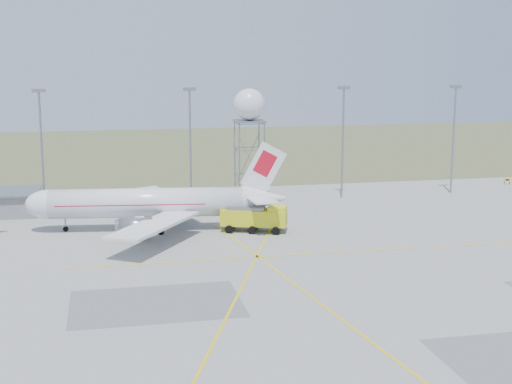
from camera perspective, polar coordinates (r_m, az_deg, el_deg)
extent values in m
plane|color=#A3A49E|center=(67.67, 10.53, -11.77)|extent=(400.00, 400.00, 0.00)
cube|color=#4C5D33|center=(200.69, -4.93, 3.39)|extent=(400.00, 120.00, 0.03)
cylinder|color=gray|center=(124.92, -16.74, 3.09)|extent=(0.36, 0.36, 20.00)
cube|color=gray|center=(124.05, -17.00, 7.77)|extent=(2.20, 0.50, 0.60)
cylinder|color=gray|center=(125.36, -5.27, 3.53)|extent=(0.36, 0.36, 20.00)
cube|color=gray|center=(124.49, -5.35, 8.19)|extent=(2.20, 0.50, 0.60)
cylinder|color=gray|center=(131.61, 6.95, 3.84)|extent=(0.36, 0.36, 20.00)
cube|color=gray|center=(130.79, 7.05, 8.28)|extent=(2.20, 0.50, 0.60)
cylinder|color=gray|center=(140.30, 15.50, 3.96)|extent=(0.36, 0.36, 20.00)
cube|color=gray|center=(139.53, 15.71, 8.12)|extent=(2.20, 0.50, 0.60)
cylinder|color=black|center=(154.15, 19.25, 0.72)|extent=(0.10, 0.10, 0.80)
cylinder|color=black|center=(154.78, 19.63, 0.74)|extent=(0.10, 0.10, 0.80)
cube|color=yellow|center=(154.37, 19.45, 0.93)|extent=(1.60, 0.15, 0.50)
cube|color=black|center=(154.31, 19.47, 0.93)|extent=(0.80, 0.03, 0.30)
cylinder|color=silver|center=(107.98, -8.75, -0.85)|extent=(28.94, 8.06, 4.40)
ellipsoid|color=silver|center=(109.95, -16.20, -0.95)|extent=(7.55, 5.28, 4.40)
cube|color=black|center=(110.10, -16.90, -0.62)|extent=(1.97, 2.62, 1.07)
cone|color=silver|center=(108.07, 0.60, -0.54)|extent=(7.12, 5.22, 4.40)
cube|color=silver|center=(107.25, 0.60, 1.88)|extent=(7.03, 1.24, 8.28)
cube|color=red|center=(107.16, 0.72, 2.29)|extent=(3.81, 0.86, 4.25)
cube|color=silver|center=(111.36, 0.15, 0.09)|extent=(4.27, 6.46, 0.20)
cube|color=silver|center=(104.47, 0.48, -0.63)|extent=(4.27, 6.46, 0.20)
cube|color=silver|center=(117.79, -7.60, -0.40)|extent=(10.62, 18.37, 0.40)
cube|color=silver|center=(98.45, -8.17, -2.63)|extent=(14.11, 17.61, 0.40)
cylinder|color=slate|center=(114.72, -9.05, -1.24)|extent=(4.91, 3.11, 2.53)
cylinder|color=slate|center=(102.31, -9.58, -2.73)|extent=(4.91, 3.11, 2.53)
cube|color=red|center=(108.14, -9.91, -0.81)|extent=(22.40, 7.25, 0.13)
cylinder|color=black|center=(110.32, -14.98, -2.81)|extent=(0.86, 0.86, 0.99)
cube|color=black|center=(108.64, -7.53, -2.74)|extent=(1.94, 6.69, 0.99)
cylinder|color=gray|center=(108.53, -7.54, -2.49)|extent=(0.30, 0.30, 1.98)
cylinder|color=gray|center=(124.37, -1.34, 2.25)|extent=(0.27, 0.27, 14.55)
cylinder|color=gray|center=(125.27, 0.68, 2.31)|extent=(0.27, 0.27, 14.55)
cylinder|color=gray|center=(129.60, 0.24, 2.60)|extent=(0.27, 0.27, 14.55)
cylinder|color=gray|center=(128.73, -1.71, 2.54)|extent=(0.27, 0.27, 14.55)
cube|color=gray|center=(126.12, -0.54, 5.70)|extent=(5.08, 5.08, 0.28)
sphere|color=silver|center=(125.90, -0.54, 7.02)|extent=(5.60, 5.60, 5.60)
cube|color=#CDCB18|center=(106.26, -0.17, -2.03)|extent=(10.28, 6.34, 2.38)
cube|color=#CDCB18|center=(105.66, 1.70, -1.56)|extent=(3.47, 3.73, 1.52)
cube|color=black|center=(105.56, 2.11, -1.52)|extent=(1.05, 2.69, 1.08)
cube|color=gray|center=(106.11, -0.75, -1.27)|extent=(5.98, 4.27, 0.43)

